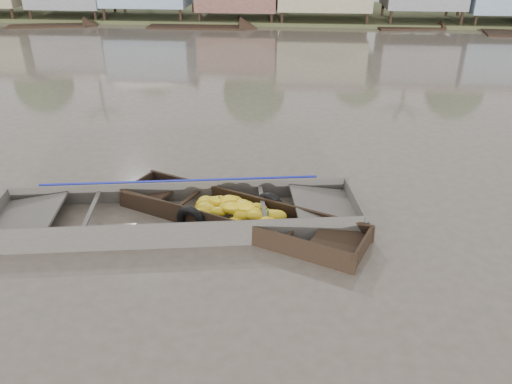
{
  "coord_description": "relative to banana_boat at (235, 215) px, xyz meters",
  "views": [
    {
      "loc": [
        0.92,
        -9.48,
        6.23
      ],
      "look_at": [
        0.03,
        0.68,
        0.8
      ],
      "focal_mm": 35.0,
      "sensor_mm": 36.0,
      "label": 1
    }
  ],
  "objects": [
    {
      "name": "banana_boat",
      "position": [
        0.0,
        0.0,
        0.0
      ],
      "size": [
        6.23,
        3.73,
        0.85
      ],
      "rotation": [
        0.0,
        0.0,
        -0.4
      ],
      "color": "black",
      "rests_on": "ground"
    },
    {
      "name": "ground",
      "position": [
        0.45,
        -0.63,
        -0.19
      ],
      "size": [
        120.0,
        120.0,
        0.0
      ],
      "primitive_type": "plane",
      "color": "#51493E",
      "rests_on": "ground"
    },
    {
      "name": "distant_boats",
      "position": [
        12.92,
        24.01,
        0.01
      ],
      "size": [
        44.66,
        15.36,
        1.38
      ],
      "color": "black",
      "rests_on": "ground"
    },
    {
      "name": "viewer_boat",
      "position": [
        -1.34,
        -0.1,
        -0.11
      ],
      "size": [
        8.88,
        3.57,
        0.69
      ],
      "rotation": [
        0.0,
        0.0,
        0.16
      ],
      "color": "#47413C",
      "rests_on": "ground"
    }
  ]
}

